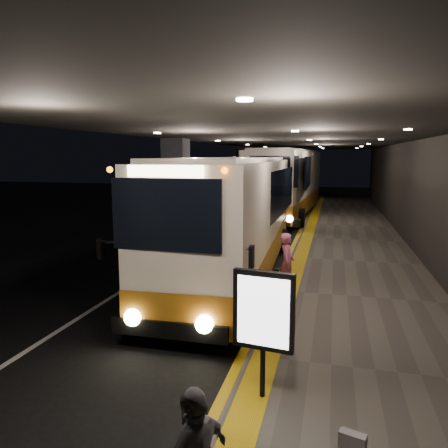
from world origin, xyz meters
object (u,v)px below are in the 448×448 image
at_px(bag_polka, 352,448).
at_px(info_sign, 263,313).
at_px(coach_main, 235,222).
at_px(passenger_boarding, 287,263).
at_px(coach_third, 305,178).
at_px(stanchion_post, 277,291).
at_px(coach_second, 287,186).

xyz_separation_m(bag_polka, info_sign, (-1.28, 1.17, 1.15)).
height_order(coach_main, passenger_boarding, coach_main).
distance_m(passenger_boarding, info_sign, 5.33).
height_order(coach_main, bag_polka, coach_main).
xyz_separation_m(coach_third, passenger_boarding, (1.69, -32.35, -0.68)).
bearing_deg(passenger_boarding, coach_main, 47.56).
bearing_deg(bag_polka, stanchion_post, 107.32).
height_order(coach_second, passenger_boarding, coach_second).
height_order(bag_polka, info_sign, info_sign).
height_order(coach_second, bag_polka, coach_second).
relative_size(coach_main, coach_third, 1.07).
bearing_deg(bag_polka, info_sign, 137.48).
relative_size(coach_main, bag_polka, 30.68).
bearing_deg(info_sign, passenger_boarding, 100.55).
distance_m(coach_third, stanchion_post, 33.97).
xyz_separation_m(coach_second, stanchion_post, (1.63, -17.51, -1.29)).
bearing_deg(info_sign, bag_polka, -34.12).
bearing_deg(info_sign, stanchion_post, 102.23).
bearing_deg(stanchion_post, coach_second, 95.31).
height_order(passenger_boarding, bag_polka, passenger_boarding).
distance_m(coach_main, passenger_boarding, 2.59).
height_order(coach_main, info_sign, coach_main).
height_order(coach_second, info_sign, coach_second).
bearing_deg(stanchion_post, info_sign, -86.16).
height_order(bag_polka, stanchion_post, stanchion_post).
height_order(coach_main, stanchion_post, coach_main).
distance_m(coach_main, coach_third, 30.66).
bearing_deg(coach_main, info_sign, -76.18).
bearing_deg(coach_second, coach_third, 93.54).
bearing_deg(passenger_boarding, info_sign, -177.19).
xyz_separation_m(coach_main, stanchion_post, (1.76, -3.26, -1.08)).
height_order(coach_third, stanchion_post, coach_third).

